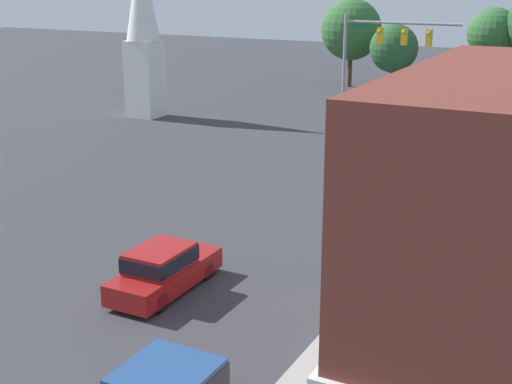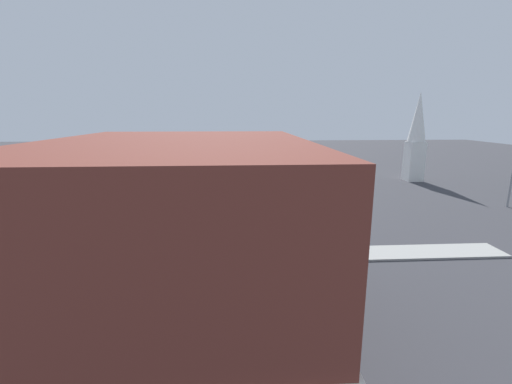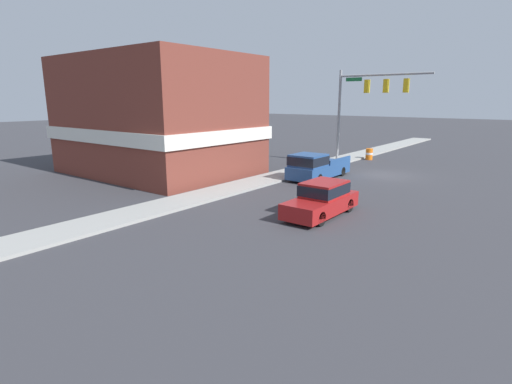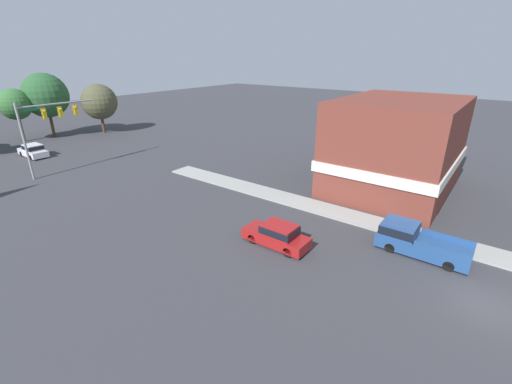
% 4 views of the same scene
% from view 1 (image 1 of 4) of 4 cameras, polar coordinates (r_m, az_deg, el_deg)
% --- Properties ---
extents(far_signal_assembly, '(7.78, 0.49, 7.80)m').
position_cam_1_polar(far_signal_assembly, '(48.44, 9.99, 11.41)').
color(far_signal_assembly, gray).
rests_on(far_signal_assembly, ground).
extents(car_lead, '(1.76, 4.66, 1.63)m').
position_cam_1_polar(car_lead, '(24.37, -7.43, -6.09)').
color(car_lead, black).
rests_on(car_lead, ground).
extents(car_distant, '(1.88, 4.58, 1.61)m').
position_cam_1_polar(car_distant, '(57.33, 13.63, 7.05)').
color(car_distant, black).
rests_on(car_distant, ground).
extents(church_steeple, '(2.48, 2.48, 12.53)m').
position_cam_1_polar(church_steeple, '(54.01, -9.04, 12.85)').
color(church_steeple, white).
rests_on(church_steeple, ground).
extents(backdrop_tree_left_far, '(5.66, 5.66, 8.17)m').
position_cam_1_polar(backdrop_tree_left_far, '(68.68, 7.63, 12.75)').
color(backdrop_tree_left_far, '#4C3823').
rests_on(backdrop_tree_left_far, ground).
extents(backdrop_tree_left_mid, '(4.20, 4.20, 6.25)m').
position_cam_1_polar(backdrop_tree_left_mid, '(64.00, 10.97, 11.21)').
color(backdrop_tree_left_mid, '#4C3823').
rests_on(backdrop_tree_left_mid, ground).
extents(backdrop_tree_center, '(4.39, 4.39, 7.62)m').
position_cam_1_polar(backdrop_tree_center, '(65.94, 18.43, 11.93)').
color(backdrop_tree_center, '#4C3823').
rests_on(backdrop_tree_center, ground).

